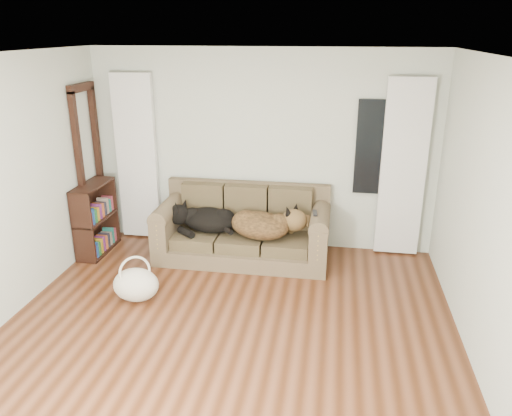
% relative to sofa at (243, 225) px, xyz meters
% --- Properties ---
extents(floor, '(5.00, 5.00, 0.00)m').
position_rel_sofa_xyz_m(floor, '(0.16, -1.97, -0.45)').
color(floor, '#42200E').
rests_on(floor, ground).
extents(ceiling, '(5.00, 5.00, 0.00)m').
position_rel_sofa_xyz_m(ceiling, '(0.16, -1.97, 2.15)').
color(ceiling, white).
rests_on(ceiling, ground).
extents(wall_back, '(4.50, 0.04, 2.60)m').
position_rel_sofa_xyz_m(wall_back, '(0.16, 0.53, 0.85)').
color(wall_back, '#B6BEAE').
rests_on(wall_back, ground).
extents(wall_right, '(0.04, 5.00, 2.60)m').
position_rel_sofa_xyz_m(wall_right, '(2.41, -1.97, 0.85)').
color(wall_right, '#B6BEAE').
rests_on(wall_right, ground).
extents(curtain_left, '(0.55, 0.08, 2.25)m').
position_rel_sofa_xyz_m(curtain_left, '(-1.54, 0.45, 0.70)').
color(curtain_left, white).
rests_on(curtain_left, ground).
extents(curtain_right, '(0.55, 0.08, 2.25)m').
position_rel_sofa_xyz_m(curtain_right, '(1.96, 0.45, 0.70)').
color(curtain_right, white).
rests_on(curtain_right, ground).
extents(window_pane, '(0.50, 0.03, 1.20)m').
position_rel_sofa_xyz_m(window_pane, '(1.61, 0.50, 0.95)').
color(window_pane, black).
rests_on(window_pane, wall_back).
extents(door_casing, '(0.07, 0.60, 2.10)m').
position_rel_sofa_xyz_m(door_casing, '(-2.04, 0.07, 0.60)').
color(door_casing, black).
rests_on(door_casing, ground).
extents(sofa, '(2.17, 0.94, 0.89)m').
position_rel_sofa_xyz_m(sofa, '(0.00, 0.00, 0.00)').
color(sofa, brown).
rests_on(sofa, floor).
extents(dog_black_lab, '(0.81, 0.64, 0.30)m').
position_rel_sofa_xyz_m(dog_black_lab, '(-0.47, -0.02, 0.03)').
color(dog_black_lab, black).
rests_on(dog_black_lab, sofa).
extents(dog_shepherd, '(0.91, 0.75, 0.35)m').
position_rel_sofa_xyz_m(dog_shepherd, '(0.29, -0.10, 0.04)').
color(dog_shepherd, black).
rests_on(dog_shepherd, sofa).
extents(tv_remote, '(0.07, 0.18, 0.02)m').
position_rel_sofa_xyz_m(tv_remote, '(0.91, -0.17, 0.28)').
color(tv_remote, black).
rests_on(tv_remote, sofa).
extents(tote_bag, '(0.60, 0.53, 0.37)m').
position_rel_sofa_xyz_m(tote_bag, '(-0.95, -1.25, -0.29)').
color(tote_bag, beige).
rests_on(tote_bag, floor).
extents(bookshelf, '(0.36, 0.78, 0.94)m').
position_rel_sofa_xyz_m(bookshelf, '(-1.93, -0.14, 0.05)').
color(bookshelf, black).
rests_on(bookshelf, floor).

